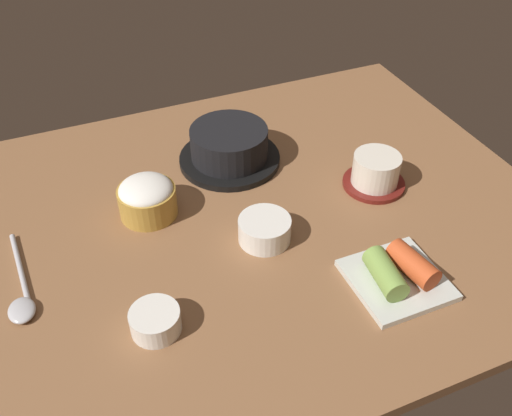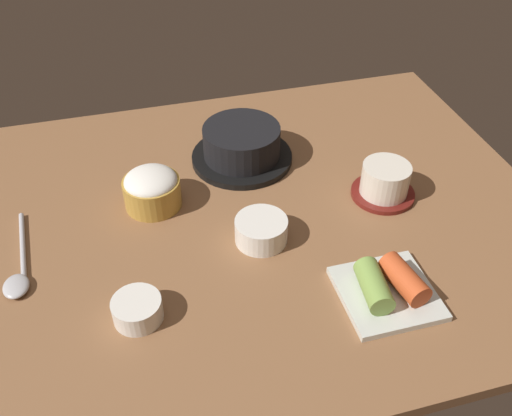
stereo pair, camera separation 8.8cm
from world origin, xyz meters
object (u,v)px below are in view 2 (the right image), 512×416
(banchan_cup_center, at_px, (261,230))
(spoon, at_px, (18,273))
(side_bowl_near, at_px, (137,309))
(stone_pot, at_px, (242,145))
(tea_cup_with_saucer, at_px, (385,182))
(kimchi_plate, at_px, (388,288))
(rice_bowl, at_px, (152,189))

(banchan_cup_center, relative_size, spoon, 0.44)
(side_bowl_near, bearing_deg, stone_pot, 54.73)
(tea_cup_with_saucer, xyz_separation_m, spoon, (-0.58, -0.03, -0.02))
(tea_cup_with_saucer, bearing_deg, spoon, -176.83)
(stone_pot, xyz_separation_m, kimchi_plate, (0.11, -0.36, -0.02))
(banchan_cup_center, bearing_deg, side_bowl_near, -152.82)
(spoon, bearing_deg, side_bowl_near, -37.34)
(tea_cup_with_saucer, height_order, spoon, tea_cup_with_saucer)
(rice_bowl, relative_size, kimchi_plate, 0.72)
(stone_pot, xyz_separation_m, spoon, (-0.38, -0.19, -0.03))
(tea_cup_with_saucer, xyz_separation_m, banchan_cup_center, (-0.23, -0.05, -0.01))
(kimchi_plate, xyz_separation_m, side_bowl_near, (-0.33, 0.05, 0.00))
(stone_pot, relative_size, kimchi_plate, 1.41)
(rice_bowl, xyz_separation_m, banchan_cup_center, (0.15, -0.13, -0.01))
(stone_pot, height_order, tea_cup_with_saucer, stone_pot)
(kimchi_plate, distance_m, spoon, 0.52)
(rice_bowl, relative_size, tea_cup_with_saucer, 0.88)
(banchan_cup_center, xyz_separation_m, kimchi_plate, (0.14, -0.15, -0.00))
(stone_pot, height_order, spoon, stone_pot)
(banchan_cup_center, bearing_deg, rice_bowl, 139.08)
(rice_bowl, bearing_deg, side_bowl_near, -102.38)
(stone_pot, bearing_deg, spoon, -152.99)
(kimchi_plate, distance_m, side_bowl_near, 0.34)
(tea_cup_with_saucer, relative_size, side_bowl_near, 1.59)
(stone_pot, distance_m, side_bowl_near, 0.38)
(rice_bowl, bearing_deg, tea_cup_with_saucer, -11.73)
(banchan_cup_center, distance_m, spoon, 0.36)
(spoon, bearing_deg, banchan_cup_center, -2.94)
(stone_pot, distance_m, kimchi_plate, 0.38)
(tea_cup_with_saucer, xyz_separation_m, kimchi_plate, (-0.09, -0.20, -0.01))
(rice_bowl, distance_m, spoon, 0.24)
(tea_cup_with_saucer, height_order, banchan_cup_center, tea_cup_with_saucer)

